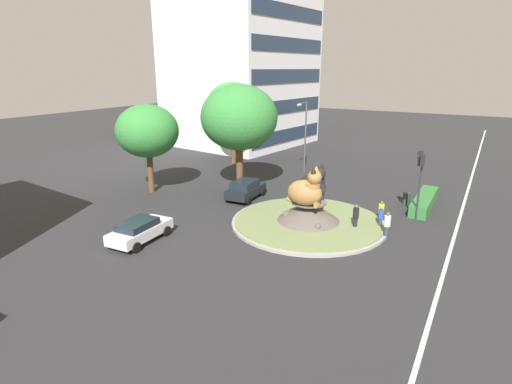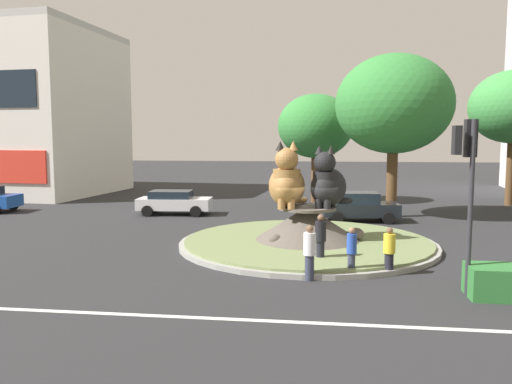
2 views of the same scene
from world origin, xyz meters
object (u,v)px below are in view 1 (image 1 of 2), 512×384
(pedestrian_white_shirt, at_px, (387,225))
(sedan_on_far_lane, at_px, (140,230))
(office_tower, at_px, (240,32))
(third_tree_left, at_px, (239,118))
(cat_statue_black, at_px, (313,185))
(second_tree_near_tower, at_px, (233,105))
(broadleaf_tree_behind_island, at_px, (147,131))
(parked_car_right, at_px, (245,189))
(pedestrian_blue_shirt, at_px, (381,217))
(pedestrian_black_shirt, at_px, (356,217))
(traffic_light_mast, at_px, (420,170))
(cat_statue_tabby, at_px, (307,191))
(pedestrian_yellow_shirt, at_px, (381,212))
(streetlight_arm, at_px, (305,132))
(litter_bin, at_px, (406,198))

(pedestrian_white_shirt, height_order, sedan_on_far_lane, pedestrian_white_shirt)
(office_tower, bearing_deg, third_tree_left, -141.07)
(cat_statue_black, distance_m, second_tree_near_tower, 19.48)
(second_tree_near_tower, bearing_deg, broadleaf_tree_behind_island, 179.95)
(cat_statue_black, height_order, parked_car_right, cat_statue_black)
(pedestrian_blue_shirt, distance_m, pedestrian_white_shirt, 1.52)
(pedestrian_black_shirt, distance_m, sedan_on_far_lane, 13.91)
(traffic_light_mast, xyz_separation_m, pedestrian_blue_shirt, (-3.03, 1.67, -2.79))
(cat_statue_tabby, relative_size, sedan_on_far_lane, 0.62)
(third_tree_left, xyz_separation_m, pedestrian_yellow_shirt, (-1.73, -12.73, -5.52))
(office_tower, xyz_separation_m, pedestrian_white_shirt, (-24.38, -26.30, -14.03))
(cat_statue_black, xyz_separation_m, pedestrian_blue_shirt, (0.73, -4.60, -1.72))
(traffic_light_mast, xyz_separation_m, pedestrian_white_shirt, (-4.37, 0.95, -2.72))
(parked_car_right, bearing_deg, streetlight_arm, -6.87)
(pedestrian_black_shirt, relative_size, pedestrian_white_shirt, 1.02)
(traffic_light_mast, bearing_deg, office_tower, -41.69)
(streetlight_arm, height_order, pedestrian_yellow_shirt, streetlight_arm)
(pedestrian_white_shirt, bearing_deg, cat_statue_black, 142.90)
(traffic_light_mast, xyz_separation_m, litter_bin, (3.36, 1.21, -3.19))
(cat_statue_tabby, height_order, pedestrian_yellow_shirt, cat_statue_tabby)
(cat_statue_tabby, relative_size, second_tree_near_tower, 0.30)
(litter_bin, bearing_deg, pedestrian_white_shirt, -178.04)
(parked_car_right, bearing_deg, office_tower, 28.86)
(office_tower, bearing_deg, sedan_on_far_lane, -151.03)
(traffic_light_mast, bearing_deg, parked_car_right, 3.38)
(pedestrian_black_shirt, bearing_deg, third_tree_left, 92.36)
(litter_bin, bearing_deg, pedestrian_black_shirt, 165.95)
(second_tree_near_tower, distance_m, third_tree_left, 10.57)
(cat_statue_tabby, relative_size, litter_bin, 3.01)
(cat_statue_black, height_order, pedestrian_black_shirt, cat_statue_black)
(streetlight_arm, bearing_deg, litter_bin, 65.57)
(pedestrian_yellow_shirt, bearing_deg, third_tree_left, -169.28)
(broadleaf_tree_behind_island, height_order, pedestrian_black_shirt, broadleaf_tree_behind_island)
(third_tree_left, relative_size, sedan_on_far_lane, 2.10)
(traffic_light_mast, height_order, broadleaf_tree_behind_island, broadleaf_tree_behind_island)
(cat_statue_black, relative_size, pedestrian_black_shirt, 1.42)
(streetlight_arm, height_order, pedestrian_blue_shirt, streetlight_arm)
(cat_statue_black, relative_size, pedestrian_blue_shirt, 1.59)
(traffic_light_mast, relative_size, parked_car_right, 1.20)
(cat_statue_tabby, distance_m, pedestrian_white_shirt, 5.47)
(third_tree_left, height_order, pedestrian_black_shirt, third_tree_left)
(cat_statue_black, height_order, pedestrian_white_shirt, cat_statue_black)
(parked_car_right, bearing_deg, pedestrian_black_shirt, -105.97)
(traffic_light_mast, relative_size, broadleaf_tree_behind_island, 0.66)
(pedestrian_blue_shirt, height_order, parked_car_right, pedestrian_blue_shirt)
(cat_statue_black, relative_size, broadleaf_tree_behind_island, 0.34)
(third_tree_left, distance_m, parked_car_right, 6.10)
(traffic_light_mast, bearing_deg, pedestrian_yellow_shirt, 37.59)
(office_tower, bearing_deg, traffic_light_mast, -119.40)
(office_tower, relative_size, pedestrian_blue_shirt, 18.71)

